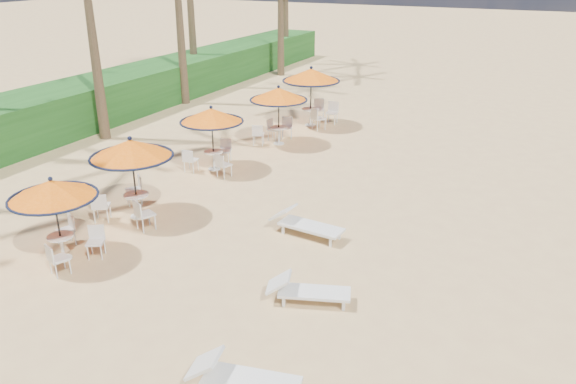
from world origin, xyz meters
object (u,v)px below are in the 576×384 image
object	(u,v)px
station_4	(313,82)
lounger_far	(304,223)
station_0	(56,200)
lounger_near	(240,377)
lounger_mid	(306,290)
station_2	(212,123)
station_3	(278,101)
station_1	(130,159)

from	to	relation	value
station_4	lounger_far	bearing A→B (deg)	-67.33
station_0	lounger_near	bearing A→B (deg)	-18.50
lounger_mid	lounger_far	distance (m)	3.12
lounger_near	lounger_mid	size ratio (longest dim) A/B	1.07
station_2	station_4	world-z (taller)	station_4
lounger_mid	lounger_far	world-z (taller)	lounger_far
station_0	lounger_mid	size ratio (longest dim) A/B	1.15
station_3	lounger_near	xyz separation A→B (m)	(5.65, -12.41, -1.37)
station_1	lounger_mid	distance (m)	6.40
station_2	station_4	size ratio (longest dim) A/B	0.87
station_0	station_1	distance (m)	2.63
station_0	station_3	world-z (taller)	station_3
lounger_near	lounger_mid	bearing A→B (deg)	80.70
station_3	lounger_near	distance (m)	13.70
lounger_mid	station_1	bearing A→B (deg)	144.43
station_1	lounger_near	size ratio (longest dim) A/B	1.19
station_0	station_3	distance (m)	10.38
station_3	station_1	bearing A→B (deg)	-93.50
lounger_near	lounger_mid	world-z (taller)	lounger_near
lounger_near	lounger_far	size ratio (longest dim) A/B	0.98
station_1	station_4	xyz separation A→B (m)	(0.63, 10.72, 0.15)
station_3	station_4	world-z (taller)	station_4
station_0	lounger_far	world-z (taller)	station_0
station_2	lounger_near	bearing A→B (deg)	-54.60
station_1	lounger_far	size ratio (longest dim) A/B	1.16
lounger_mid	lounger_near	bearing A→B (deg)	-106.68
station_1	station_2	world-z (taller)	station_1
station_0	station_3	bearing A→B (deg)	87.62
station_4	lounger_mid	size ratio (longest dim) A/B	1.39
station_0	station_4	bearing A→B (deg)	87.47
station_3	lounger_far	distance (m)	8.00
lounger_near	station_1	bearing A→B (deg)	130.88
station_2	lounger_near	xyz separation A→B (m)	(6.28, -8.83, -1.31)
station_4	station_2	bearing A→B (deg)	-96.85
lounger_near	lounger_far	bearing A→B (deg)	92.43
station_4	lounger_near	distance (m)	16.40
lounger_near	lounger_far	xyz separation A→B (m)	(-1.46, 5.72, 0.01)
station_1	lounger_near	distance (m)	7.82
station_1	station_3	distance (m)	7.76
station_4	station_0	bearing A→B (deg)	-92.53
station_0	lounger_mid	bearing A→B (deg)	8.29
lounger_mid	lounger_far	size ratio (longest dim) A/B	0.91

